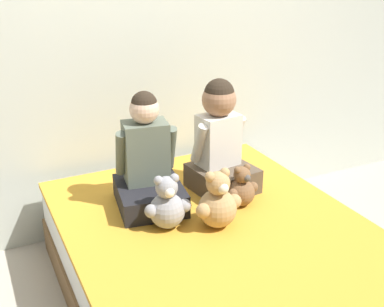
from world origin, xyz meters
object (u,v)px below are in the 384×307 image
at_px(child_on_right, 220,143).
at_px(teddy_bear_held_by_left_child, 167,205).
at_px(teddy_bear_held_by_right_child, 242,189).
at_px(teddy_bear_between_children, 217,203).
at_px(child_on_left, 147,164).
at_px(bed, 221,269).

height_order(child_on_right, teddy_bear_held_by_left_child, child_on_right).
bearing_deg(teddy_bear_held_by_right_child, teddy_bear_between_children, -158.97).
bearing_deg(child_on_left, bed, -53.43).
bearing_deg(teddy_bear_held_by_left_child, teddy_bear_between_children, -17.25).
relative_size(child_on_left, teddy_bear_between_children, 2.03).
bearing_deg(child_on_right, teddy_bear_held_by_left_child, -155.97).
bearing_deg(teddy_bear_held_by_left_child, child_on_left, 95.95).
height_order(bed, teddy_bear_held_by_right_child, teddy_bear_held_by_right_child).
bearing_deg(teddy_bear_between_children, bed, -91.29).
relative_size(child_on_right, teddy_bear_between_children, 2.09).
xyz_separation_m(child_on_left, child_on_right, (0.43, -0.00, 0.05)).
relative_size(bed, child_on_left, 3.06).
bearing_deg(child_on_right, child_on_left, 172.42).
xyz_separation_m(bed, child_on_right, (0.21, 0.42, 0.51)).
distance_m(bed, teddy_bear_held_by_right_child, 0.43).
relative_size(teddy_bear_held_by_left_child, teddy_bear_between_children, 0.92).
xyz_separation_m(child_on_right, teddy_bear_between_children, (-0.22, -0.37, -0.15)).
relative_size(bed, teddy_bear_held_by_left_child, 6.72).
distance_m(teddy_bear_held_by_left_child, teddy_bear_between_children, 0.24).
height_order(child_on_left, teddy_bear_held_by_right_child, child_on_left).
height_order(bed, child_on_right, child_on_right).
distance_m(bed, child_on_left, 0.66).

